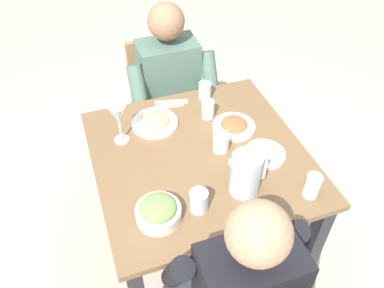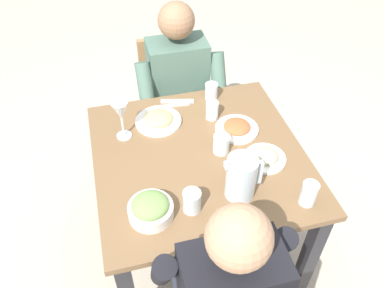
% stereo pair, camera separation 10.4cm
% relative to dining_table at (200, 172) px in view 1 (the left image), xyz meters
% --- Properties ---
extents(ground_plane, '(8.00, 8.00, 0.00)m').
position_rel_dining_table_xyz_m(ground_plane, '(0.00, 0.00, -0.62)').
color(ground_plane, '#B7AD99').
extents(dining_table, '(0.93, 0.93, 0.73)m').
position_rel_dining_table_xyz_m(dining_table, '(0.00, 0.00, 0.00)').
color(dining_table, brown).
rests_on(dining_table, ground_plane).
extents(chair_far, '(0.40, 0.40, 0.86)m').
position_rel_dining_table_xyz_m(chair_far, '(0.05, 0.75, -0.13)').
color(chair_far, '#997047').
rests_on(chair_far, ground_plane).
extents(diner_near, '(0.48, 0.53, 1.15)m').
position_rel_dining_table_xyz_m(diner_near, '(-0.07, -0.55, 0.01)').
color(diner_near, black).
rests_on(diner_near, ground_plane).
extents(diner_far, '(0.48, 0.53, 1.15)m').
position_rel_dining_table_xyz_m(diner_far, '(0.05, 0.55, 0.01)').
color(diner_far, '#4C6B5B').
rests_on(diner_far, ground_plane).
extents(water_pitcher, '(0.16, 0.12, 0.19)m').
position_rel_dining_table_xyz_m(water_pitcher, '(0.10, -0.25, 0.21)').
color(water_pitcher, silver).
rests_on(water_pitcher, dining_table).
extents(salad_bowl, '(0.17, 0.17, 0.09)m').
position_rel_dining_table_xyz_m(salad_bowl, '(-0.27, -0.27, 0.16)').
color(salad_bowl, white).
rests_on(salad_bowl, dining_table).
extents(plate_rice_curry, '(0.20, 0.20, 0.04)m').
position_rel_dining_table_xyz_m(plate_rice_curry, '(0.21, 0.11, 0.13)').
color(plate_rice_curry, white).
rests_on(plate_rice_curry, dining_table).
extents(plate_beans, '(0.18, 0.18, 0.05)m').
position_rel_dining_table_xyz_m(plate_beans, '(0.27, -0.10, 0.14)').
color(plate_beans, white).
rests_on(plate_beans, dining_table).
extents(plate_fries, '(0.22, 0.22, 0.05)m').
position_rel_dining_table_xyz_m(plate_fries, '(-0.13, 0.26, 0.14)').
color(plate_fries, white).
rests_on(plate_fries, dining_table).
extents(water_glass_near_right, '(0.06, 0.06, 0.09)m').
position_rel_dining_table_xyz_m(water_glass_near_right, '(0.13, 0.23, 0.16)').
color(water_glass_near_right, silver).
rests_on(water_glass_near_right, dining_table).
extents(water_glass_near_left, '(0.07, 0.07, 0.09)m').
position_rel_dining_table_xyz_m(water_glass_near_left, '(0.17, 0.39, 0.16)').
color(water_glass_near_left, silver).
rests_on(water_glass_near_left, dining_table).
extents(water_glass_by_pitcher, '(0.07, 0.07, 0.09)m').
position_rel_dining_table_xyz_m(water_glass_by_pitcher, '(0.10, -0.00, 0.16)').
color(water_glass_by_pitcher, silver).
rests_on(water_glass_by_pitcher, dining_table).
extents(water_glass_far_left, '(0.06, 0.06, 0.10)m').
position_rel_dining_table_xyz_m(water_glass_far_left, '(0.34, -0.36, 0.17)').
color(water_glass_far_left, silver).
rests_on(water_glass_far_left, dining_table).
extents(water_glass_center, '(0.07, 0.07, 0.10)m').
position_rel_dining_table_xyz_m(water_glass_center, '(-0.11, -0.28, 0.17)').
color(water_glass_center, silver).
rests_on(water_glass_center, dining_table).
extents(wine_glass, '(0.08, 0.08, 0.20)m').
position_rel_dining_table_xyz_m(wine_glass, '(-0.31, 0.21, 0.26)').
color(wine_glass, silver).
rests_on(wine_glass, dining_table).
extents(salt_shaker, '(0.03, 0.03, 0.05)m').
position_rel_dining_table_xyz_m(salt_shaker, '(0.07, -0.39, 0.15)').
color(salt_shaker, white).
rests_on(salt_shaker, dining_table).
extents(fork_near, '(0.17, 0.07, 0.01)m').
position_rel_dining_table_xyz_m(fork_near, '(-0.01, 0.40, 0.12)').
color(fork_near, silver).
rests_on(fork_near, dining_table).
extents(knife_near, '(0.19, 0.03, 0.01)m').
position_rel_dining_table_xyz_m(knife_near, '(-0.05, 0.37, 0.12)').
color(knife_near, silver).
rests_on(knife_near, dining_table).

